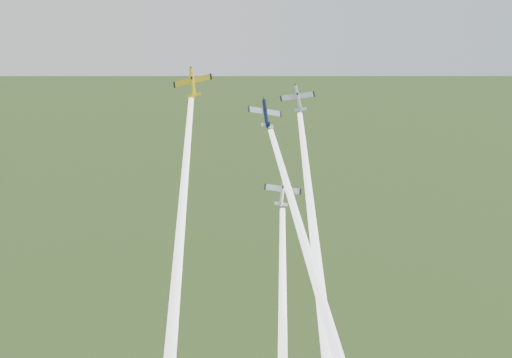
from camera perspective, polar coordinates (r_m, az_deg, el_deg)
name	(u,v)px	position (r m, az deg, el deg)	size (l,w,h in m)	color
plane_yellow	(193,83)	(115.18, -5.66, 8.52)	(7.09, 7.04, 1.11)	gold
smoke_trail_yellow	(174,313)	(102.11, -7.33, -11.69)	(2.57, 2.57, 74.32)	white
plane_navy	(266,114)	(112.78, 0.87, 5.84)	(6.71, 6.65, 1.05)	#0D153B
smoke_trail_navy	(331,330)	(104.31, 6.65, -13.20)	(2.57, 2.57, 70.40)	white
plane_silver_right	(298,98)	(121.42, 3.76, 7.18)	(6.63, 6.58, 1.04)	#A8B0B6
smoke_trail_silver_right	(318,274)	(110.26, 5.57, -8.43)	(2.57, 2.57, 60.69)	white
plane_silver_low	(282,191)	(112.33, 2.37, -1.11)	(6.55, 6.50, 1.03)	silver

